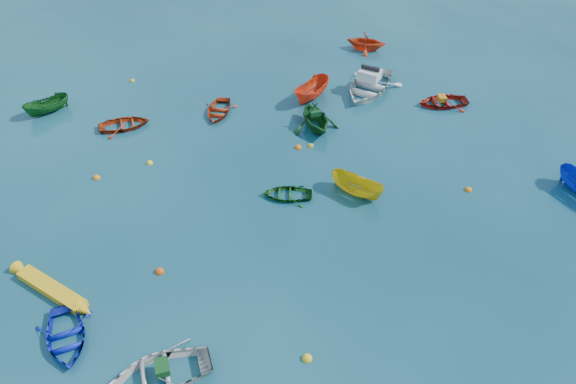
% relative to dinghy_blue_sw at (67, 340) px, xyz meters
% --- Properties ---
extents(ground, '(160.00, 160.00, 0.00)m').
position_rel_dinghy_blue_sw_xyz_m(ground, '(6.03, 4.72, 0.00)').
color(ground, '#093545').
rests_on(ground, ground).
extents(dinghy_blue_sw, '(3.46, 3.64, 0.61)m').
position_rel_dinghy_blue_sw_xyz_m(dinghy_blue_sw, '(0.00, 0.00, 0.00)').
color(dinghy_blue_sw, '#0E1FB3').
rests_on(dinghy_blue_sw, ground).
extents(dinghy_white_near, '(4.33, 3.98, 0.73)m').
position_rel_dinghy_blue_sw_xyz_m(dinghy_white_near, '(3.99, -0.55, 0.00)').
color(dinghy_white_near, beige).
rests_on(dinghy_white_near, ground).
extents(sampan_yellow_mid, '(3.00, 2.03, 1.09)m').
position_rel_dinghy_blue_sw_xyz_m(sampan_yellow_mid, '(9.16, 10.83, 0.00)').
color(sampan_yellow_mid, gold).
rests_on(sampan_yellow_mid, ground).
extents(dinghy_green_e, '(2.66, 2.12, 0.49)m').
position_rel_dinghy_blue_sw_xyz_m(dinghy_green_e, '(5.94, 9.87, 0.00)').
color(dinghy_green_e, '#114913').
rests_on(dinghy_green_e, ground).
extents(dinghy_red_nw, '(3.43, 3.16, 0.58)m').
position_rel_dinghy_blue_sw_xyz_m(dinghy_red_nw, '(-4.29, 13.45, 0.00)').
color(dinghy_red_nw, '#A22D0D').
rests_on(dinghy_red_nw, ground).
extents(sampan_orange_n, '(2.26, 3.38, 1.23)m').
position_rel_dinghy_blue_sw_xyz_m(sampan_orange_n, '(5.24, 18.94, 0.00)').
color(sampan_orange_n, red).
rests_on(sampan_orange_n, ground).
extents(dinghy_green_n, '(3.84, 3.97, 1.60)m').
position_rel_dinghy_blue_sw_xyz_m(dinghy_green_n, '(6.07, 15.92, 0.00)').
color(dinghy_green_n, '#104617').
rests_on(dinghy_green_n, ground).
extents(dinghy_red_ne, '(3.49, 3.00, 0.61)m').
position_rel_dinghy_blue_sw_xyz_m(dinghy_red_ne, '(12.91, 20.15, 0.00)').
color(dinghy_red_ne, '#9E180D').
rests_on(dinghy_red_ne, ground).
extents(dinghy_red_far, '(2.18, 2.86, 0.56)m').
position_rel_dinghy_blue_sw_xyz_m(dinghy_red_far, '(0.32, 16.08, 0.00)').
color(dinghy_red_far, '#B6320F').
rests_on(dinghy_red_far, ground).
extents(dinghy_orange_far, '(2.70, 2.35, 1.39)m').
position_rel_dinghy_blue_sw_xyz_m(dinghy_orange_far, '(7.50, 26.24, 0.00)').
color(dinghy_orange_far, red).
rests_on(dinghy_orange_far, ground).
extents(sampan_green_far, '(2.41, 2.73, 1.03)m').
position_rel_dinghy_blue_sw_xyz_m(sampan_green_far, '(-9.27, 13.77, 0.00)').
color(sampan_green_far, '#145719').
rests_on(sampan_green_far, ground).
extents(kayak_yellow, '(4.16, 1.94, 0.43)m').
position_rel_dinghy_blue_sw_xyz_m(kayak_yellow, '(-1.76, 1.93, 0.00)').
color(kayak_yellow, gold).
rests_on(kayak_yellow, ground).
extents(motorboat_white, '(4.39, 5.35, 1.57)m').
position_rel_dinghy_blue_sw_xyz_m(motorboat_white, '(8.42, 20.67, 0.00)').
color(motorboat_white, silver).
rests_on(motorboat_white, ground).
extents(tarp_green_a, '(0.73, 0.79, 0.31)m').
position_rel_dinghy_blue_sw_xyz_m(tarp_green_a, '(4.08, -0.49, 0.52)').
color(tarp_green_a, '#12491C').
rests_on(tarp_green_a, dinghy_white_near).
extents(tarp_green_b, '(0.74, 0.69, 0.29)m').
position_rel_dinghy_blue_sw_xyz_m(tarp_green_b, '(6.02, 16.00, 0.94)').
color(tarp_green_b, '#10411C').
rests_on(tarp_green_b, dinghy_green_n).
extents(tarp_orange_b, '(0.61, 0.69, 0.28)m').
position_rel_dinghy_blue_sw_xyz_m(tarp_orange_b, '(12.81, 20.12, 0.45)').
color(tarp_orange_b, orange).
rests_on(tarp_orange_b, dinghy_red_ne).
extents(buoy_or_a, '(0.38, 0.38, 0.38)m').
position_rel_dinghy_blue_sw_xyz_m(buoy_or_a, '(1.97, 3.93, 0.00)').
color(buoy_or_a, '#CF4B0B').
rests_on(buoy_or_a, ground).
extents(buoy_ye_a, '(0.38, 0.38, 0.38)m').
position_rel_dinghy_blue_sw_xyz_m(buoy_ye_a, '(8.79, 1.36, 0.00)').
color(buoy_ye_a, yellow).
rests_on(buoy_ye_a, ground).
extents(buoy_ye_b, '(0.33, 0.33, 0.33)m').
position_rel_dinghy_blue_sw_xyz_m(buoy_ye_b, '(-1.55, 10.68, 0.00)').
color(buoy_ye_b, yellow).
rests_on(buoy_ye_b, ground).
extents(buoy_or_c, '(0.37, 0.37, 0.37)m').
position_rel_dinghy_blue_sw_xyz_m(buoy_or_c, '(-3.61, 8.93, 0.00)').
color(buoy_or_c, orange).
rests_on(buoy_or_c, ground).
extents(buoy_ye_c, '(0.31, 0.31, 0.31)m').
position_rel_dinghy_blue_sw_xyz_m(buoy_ye_c, '(6.20, 14.15, 0.00)').
color(buoy_ye_c, gold).
rests_on(buoy_ye_c, ground).
extents(buoy_or_d, '(0.34, 0.34, 0.34)m').
position_rel_dinghy_blue_sw_xyz_m(buoy_or_d, '(14.41, 12.40, 0.00)').
color(buoy_or_d, orange).
rests_on(buoy_or_d, ground).
extents(buoy_ye_d, '(0.30, 0.30, 0.30)m').
position_rel_dinghy_blue_sw_xyz_m(buoy_ye_d, '(-6.21, 18.33, 0.00)').
color(buoy_ye_d, yellow).
rests_on(buoy_ye_d, ground).
extents(buoy_or_e, '(0.37, 0.37, 0.37)m').
position_rel_dinghy_blue_sw_xyz_m(buoy_or_e, '(5.58, 13.84, 0.00)').
color(buoy_or_e, orange).
rests_on(buoy_or_e, ground).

